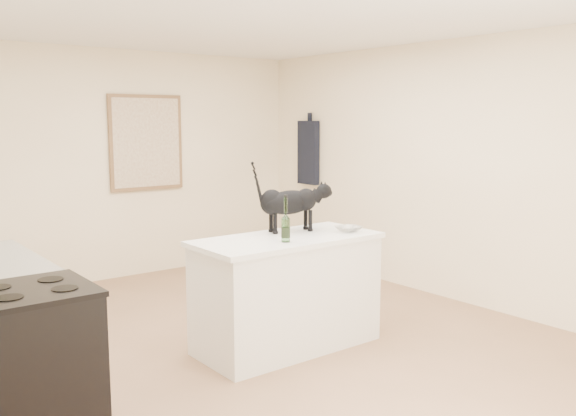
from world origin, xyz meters
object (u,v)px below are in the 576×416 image
(stove, at_px, (36,372))
(wine_bottle, at_px, (286,222))
(glass_bowl, at_px, (348,229))
(black_cat, at_px, (290,205))

(stove, height_order, wine_bottle, wine_bottle)
(stove, bearing_deg, glass_bowl, 5.57)
(stove, relative_size, wine_bottle, 2.88)
(black_cat, height_order, glass_bowl, black_cat)
(glass_bowl, bearing_deg, wine_bottle, -179.48)
(wine_bottle, bearing_deg, stove, -172.72)
(glass_bowl, bearing_deg, black_cat, 139.23)
(black_cat, xyz_separation_m, glass_bowl, (0.37, -0.32, -0.19))
(black_cat, height_order, wine_bottle, black_cat)
(black_cat, xyz_separation_m, wine_bottle, (-0.29, -0.32, -0.06))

